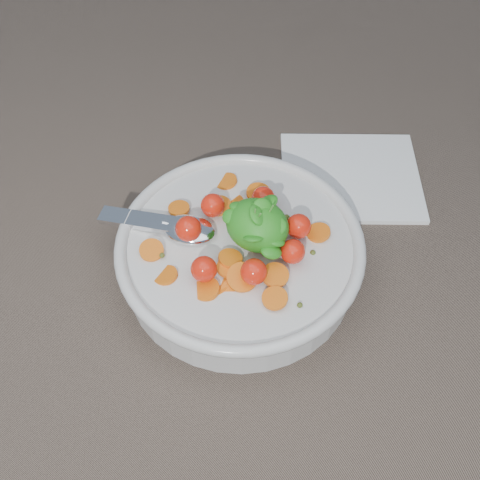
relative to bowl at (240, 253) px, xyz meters
The scene contains 3 objects.
ground 0.03m from the bowl, 64.44° to the right, with size 6.00×6.00×0.00m, color #716051.
bowl is the anchor object (origin of this frame).
napkin 0.18m from the bowl, 78.40° to the left, with size 0.15×0.13×0.01m, color white.
Camera 1 is at (0.18, -0.27, 0.49)m, focal length 45.00 mm.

